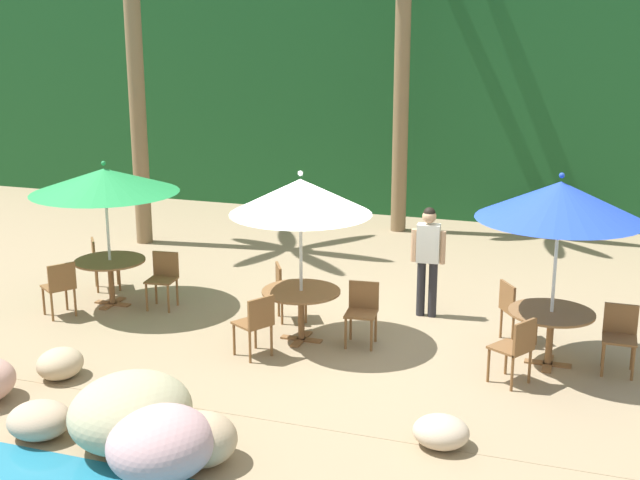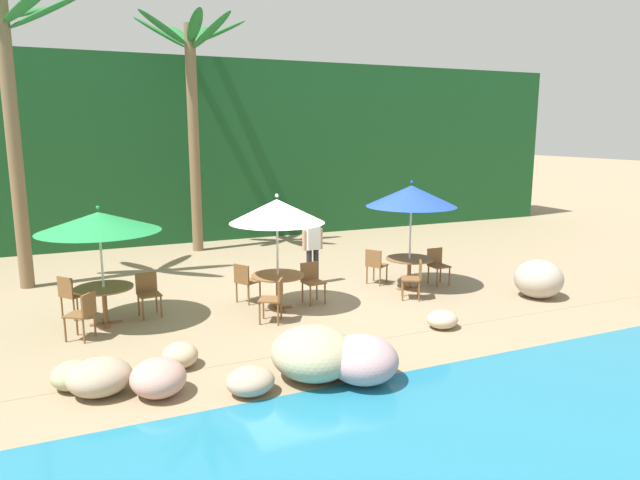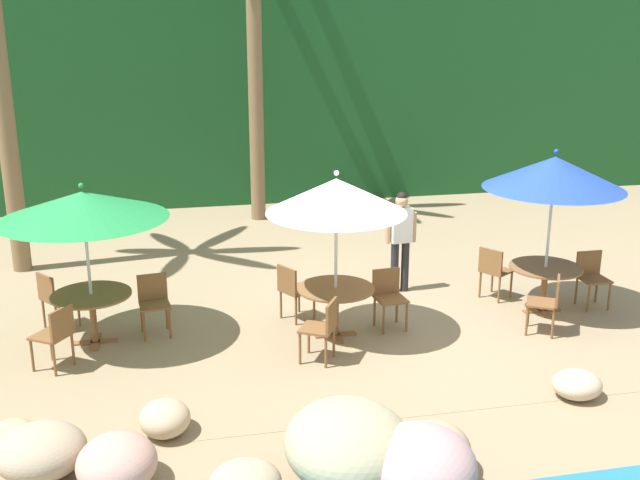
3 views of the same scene
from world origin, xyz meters
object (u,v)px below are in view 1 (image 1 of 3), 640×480
(umbrella_green, at_px, (105,181))
(chair_blue_inland, at_px, (514,307))
(dining_table_white, at_px, (301,299))
(dining_table_blue, at_px, (551,321))
(chair_green_seaward, at_px, (164,275))
(chair_blue_left, at_px, (516,346))
(chair_white_left, at_px, (256,321))
(palm_tree_nearest, at_px, (132,10))
(umbrella_blue, at_px, (560,201))
(chair_white_inland, at_px, (286,288))
(chair_green_inland, at_px, (101,260))
(waiter_in_white, at_px, (428,254))
(chair_white_seaward, at_px, (362,308))
(umbrella_white, at_px, (301,197))
(chair_blue_seaward, at_px, (620,333))
(chair_green_left, at_px, (60,285))
(dining_table_green, at_px, (110,267))
(palm_tree_second, at_px, (404,3))

(umbrella_green, height_order, chair_blue_inland, umbrella_green)
(dining_table_white, relative_size, dining_table_blue, 1.00)
(chair_green_seaward, relative_size, chair_blue_left, 1.00)
(chair_white_left, bearing_deg, palm_tree_nearest, 133.31)
(umbrella_blue, bearing_deg, dining_table_blue, -0.45)
(dining_table_blue, bearing_deg, chair_green_seaward, 176.05)
(chair_green_seaward, bearing_deg, umbrella_blue, -3.95)
(chair_white_inland, bearing_deg, chair_white_left, -84.02)
(chair_green_inland, distance_m, waiter_in_white, 5.45)
(chair_white_seaward, distance_m, chair_blue_inland, 2.11)
(umbrella_white, distance_m, chair_blue_seaward, 4.50)
(chair_green_seaward, height_order, chair_white_seaward, same)
(chair_green_seaward, relative_size, chair_green_left, 1.00)
(umbrella_green, distance_m, chair_blue_inland, 6.37)
(chair_white_seaward, distance_m, umbrella_blue, 3.03)
(umbrella_white, xyz_separation_m, chair_blue_seaward, (4.21, 0.33, -1.56))
(dining_table_white, bearing_deg, palm_tree_nearest, 140.45)
(dining_table_green, height_order, chair_green_inland, chair_green_inland)
(chair_blue_inland, height_order, palm_tree_second, palm_tree_second)
(chair_white_seaward, height_order, palm_tree_second, palm_tree_second)
(chair_white_inland, xyz_separation_m, umbrella_blue, (3.85, -0.46, 1.69))
(chair_green_seaward, height_order, chair_blue_left, same)
(umbrella_white, bearing_deg, dining_table_green, 172.23)
(palm_tree_nearest, bearing_deg, umbrella_green, -67.00)
(chair_green_seaward, distance_m, chair_green_inland, 1.49)
(umbrella_white, bearing_deg, chair_white_inland, 125.67)
(chair_white_seaward, height_order, chair_white_inland, same)
(dining_table_blue, xyz_separation_m, palm_tree_second, (-3.59, 6.42, 4.10))
(chair_green_left, height_order, waiter_in_white, waiter_in_white)
(umbrella_blue, bearing_deg, chair_blue_seaward, 6.46)
(chair_white_inland, bearing_deg, chair_white_seaward, -21.21)
(chair_green_inland, distance_m, umbrella_blue, 7.55)
(chair_green_left, relative_size, chair_white_left, 1.00)
(dining_table_white, height_order, umbrella_blue, umbrella_blue)
(umbrella_green, xyz_separation_m, dining_table_blue, (6.72, -0.22, -1.38))
(chair_white_left, relative_size, dining_table_blue, 0.79)
(waiter_in_white, bearing_deg, chair_green_inland, -174.91)
(chair_white_left, xyz_separation_m, palm_tree_nearest, (-4.54, 4.82, 4.05))
(palm_tree_nearest, bearing_deg, chair_blue_inland, -22.14)
(umbrella_white, xyz_separation_m, palm_tree_second, (-0.24, 6.66, 2.65))
(dining_table_white, bearing_deg, chair_blue_left, -10.26)
(chair_white_seaward, height_order, chair_white_left, same)
(umbrella_green, relative_size, chair_green_left, 2.65)
(palm_tree_nearest, xyz_separation_m, palm_tree_second, (4.65, 2.63, 0.15))
(chair_green_left, height_order, chair_white_seaward, same)
(chair_white_inland, bearing_deg, chair_blue_inland, 3.53)
(chair_green_left, bearing_deg, dining_table_blue, 4.30)
(chair_green_left, xyz_separation_m, chair_white_left, (3.42, -0.48, 0.00))
(umbrella_white, height_order, dining_table_blue, umbrella_white)
(palm_tree_nearest, height_order, waiter_in_white, palm_tree_nearest)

